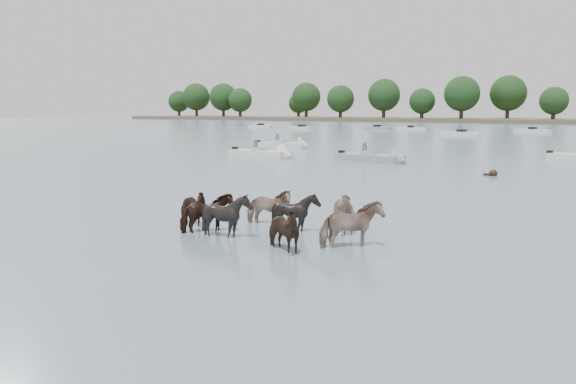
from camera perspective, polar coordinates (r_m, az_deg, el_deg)
The scene contains 9 objects.
ground at distance 16.86m, azimuth -11.08°, elevation -4.10°, with size 400.00×400.00×0.00m, color slate.
shoreline at distance 181.21m, azimuth 6.14°, elevation 7.13°, with size 160.00×30.00×1.00m, color #4C4233.
pony_herd at distance 16.38m, azimuth -1.60°, elevation -2.45°, with size 6.98×4.20×1.38m.
swimming_pony at distance 32.89m, azimuth 19.36°, elevation 1.69°, with size 0.72×0.44×0.44m.
motorboat_a at distance 42.97m, azimuth -1.97°, elevation 3.72°, with size 5.64×1.95×1.92m.
motorboat_b at distance 39.54m, azimuth 8.93°, elevation 3.24°, with size 5.34×2.19×1.92m.
motorboat_f at distance 53.57m, azimuth 0.05°, elevation 4.60°, with size 5.15×2.78×1.92m.
distant_flotilla at distance 88.99m, azimuth 26.32°, elevation 5.19°, with size 108.45×21.45×0.93m.
treeline at distance 180.28m, azimuth 4.52°, elevation 9.19°, with size 145.97×23.24×12.55m.
Camera 1 is at (11.47, -11.83, 3.53)m, focal length 36.34 mm.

